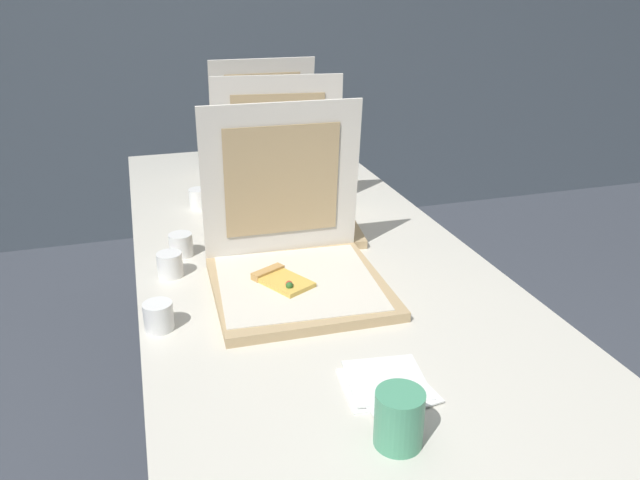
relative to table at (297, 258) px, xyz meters
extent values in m
cube|color=silver|center=(0.00, 0.00, 0.04)|extent=(0.85, 2.02, 0.03)
cylinder|color=#38383D|center=(-0.35, 0.94, -0.34)|extent=(0.04, 0.04, 0.72)
cylinder|color=#38383D|center=(0.35, 0.94, -0.34)|extent=(0.04, 0.04, 0.72)
cube|color=tan|center=(-0.07, -0.29, 0.06)|extent=(0.39, 0.39, 0.02)
cube|color=silver|center=(-0.07, -0.28, 0.07)|extent=(0.37, 0.37, 0.00)
cube|color=silver|center=(-0.07, -0.12, 0.26)|extent=(0.38, 0.06, 0.38)
cube|color=tan|center=(-0.07, -0.13, 0.26)|extent=(0.27, 0.04, 0.27)
cube|color=#E5B74C|center=(-0.10, -0.29, 0.08)|extent=(0.13, 0.14, 0.01)
cube|color=tan|center=(-0.13, -0.24, 0.08)|extent=(0.08, 0.06, 0.02)
sphere|color=red|center=(-0.10, -0.32, 0.09)|extent=(0.02, 0.02, 0.02)
sphere|color=#2D6628|center=(-0.10, -0.32, 0.09)|extent=(0.02, 0.02, 0.02)
cube|color=tan|center=(0.00, 0.10, 0.06)|extent=(0.43, 0.43, 0.02)
cube|color=silver|center=(-0.01, 0.10, 0.07)|extent=(0.36, 0.36, 0.00)
cube|color=silver|center=(0.02, 0.28, 0.26)|extent=(0.38, 0.09, 0.38)
cube|color=tan|center=(0.02, 0.27, 0.26)|extent=(0.27, 0.06, 0.27)
cube|color=tan|center=(0.07, 0.58, 0.06)|extent=(0.39, 0.39, 0.02)
cube|color=silver|center=(0.07, 0.58, 0.07)|extent=(0.35, 0.35, 0.00)
cube|color=silver|center=(0.07, 0.74, 0.26)|extent=(0.38, 0.09, 0.37)
cube|color=tan|center=(0.07, 0.73, 0.26)|extent=(0.27, 0.06, 0.27)
cylinder|color=white|center=(-0.31, -0.01, 0.08)|extent=(0.06, 0.06, 0.06)
cylinder|color=white|center=(-0.22, 0.34, 0.08)|extent=(0.06, 0.06, 0.06)
cylinder|color=white|center=(-0.34, -0.12, 0.08)|extent=(0.06, 0.06, 0.06)
cylinder|color=white|center=(-0.38, -0.36, 0.08)|extent=(0.06, 0.06, 0.06)
cylinder|color=#4C9E75|center=(-0.05, -0.81, 0.10)|extent=(0.08, 0.08, 0.09)
cube|color=white|center=(-0.03, -0.67, 0.05)|extent=(0.14, 0.14, 0.00)
cube|color=white|center=(-0.01, -0.69, 0.06)|extent=(0.14, 0.14, 0.00)
cube|color=white|center=(-0.01, -0.66, 0.06)|extent=(0.15, 0.15, 0.00)
camera|label=1|loc=(-0.38, -1.48, 0.71)|focal=34.52mm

